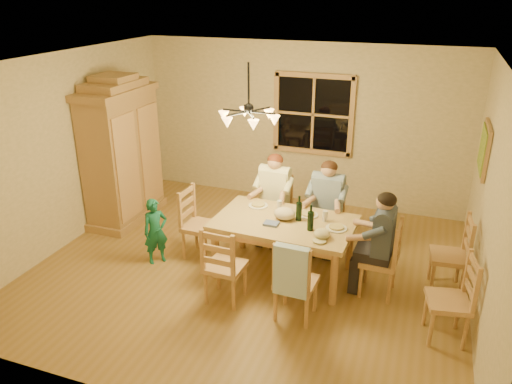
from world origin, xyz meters
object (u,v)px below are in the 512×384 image
at_px(dining_table, 284,228).
at_px(chair_spare_back, 447,267).
at_px(chair_far_right, 325,230).
at_px(wine_bottle_a, 299,208).
at_px(chair_far_left, 274,221).
at_px(child, 156,231).
at_px(chair_spare_front, 446,313).
at_px(adult_woman, 274,187).
at_px(chair_near_right, 296,293).
at_px(chair_end_right, 378,271).
at_px(chair_near_left, 226,277).
at_px(chair_end_left, 200,236).
at_px(wine_bottle_b, 311,218).
at_px(chandelier, 249,116).
at_px(adult_plaid_man, 327,195).
at_px(armoire, 122,155).
at_px(adult_slate_man, 382,232).

bearing_deg(dining_table, chair_spare_back, 9.55).
xyz_separation_m(chair_far_right, wine_bottle_a, (-0.21, -0.73, 0.62)).
relative_size(chair_far_left, child, 1.08).
bearing_deg(dining_table, chair_spare_front, -18.35).
bearing_deg(adult_woman, chair_far_left, -177.59).
bearing_deg(chair_far_right, chair_spare_front, 140.17).
bearing_deg(chair_near_right, chair_end_right, 46.74).
height_order(chair_near_left, chair_spare_back, same).
distance_m(chair_end_left, wine_bottle_b, 1.71).
relative_size(wine_bottle_a, wine_bottle_b, 1.00).
bearing_deg(chair_near_right, chandelier, 139.23).
height_order(wine_bottle_b, child, wine_bottle_b).
relative_size(chair_far_left, wine_bottle_b, 3.00).
height_order(chair_near_left, chair_end_left, same).
xyz_separation_m(dining_table, adult_plaid_man, (0.37, 0.81, 0.18)).
xyz_separation_m(chair_far_left, chair_far_right, (0.78, -0.03, 0.00)).
relative_size(chair_near_left, chair_spare_back, 1.00).
height_order(chair_far_right, chair_spare_front, same).
relative_size(chandelier, child, 0.84).
bearing_deg(wine_bottle_b, adult_woman, 128.19).
relative_size(wine_bottle_a, chair_spare_back, 0.33).
bearing_deg(child, chair_end_right, -44.19).
relative_size(adult_woman, chair_spare_front, 0.88).
bearing_deg(wine_bottle_b, chair_end_right, 6.13).
height_order(chair_far_left, chair_far_right, same).
bearing_deg(armoire, adult_plaid_man, 0.43).
relative_size(chair_far_left, wine_bottle_a, 3.00).
xyz_separation_m(chair_far_left, chair_spare_back, (2.40, -0.51, 0.00)).
bearing_deg(chandelier, adult_woman, 86.57).
distance_m(dining_table, child, 1.74).
height_order(wine_bottle_a, wine_bottle_b, same).
bearing_deg(child, chair_spare_back, -39.31).
height_order(dining_table, chair_near_right, chair_near_right).
xyz_separation_m(adult_woman, chair_spare_front, (2.40, -1.50, -0.54)).
bearing_deg(chair_far_right, chandelier, 48.11).
bearing_deg(dining_table, chair_near_left, -120.30).
distance_m(chair_far_left, chair_near_left, 1.65).
relative_size(armoire, chair_end_left, 2.32).
height_order(chair_end_left, child, chair_end_left).
bearing_deg(chair_end_right, chandelier, 92.00).
relative_size(chandelier, chair_far_right, 0.78).
bearing_deg(chair_far_left, wine_bottle_a, 129.03).
bearing_deg(adult_plaid_man, chair_end_left, 27.98).
xyz_separation_m(dining_table, chair_far_right, (0.37, 0.81, -0.35)).
height_order(chair_end_left, chair_spare_front, same).
height_order(chair_far_right, wine_bottle_b, wine_bottle_b).
bearing_deg(chair_near_right, adult_plaid_man, 93.37).
bearing_deg(chair_near_left, adult_slate_man, 26.57).
bearing_deg(chandelier, adult_plaid_man, 45.71).
bearing_deg(chair_far_right, dining_table, 67.62).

